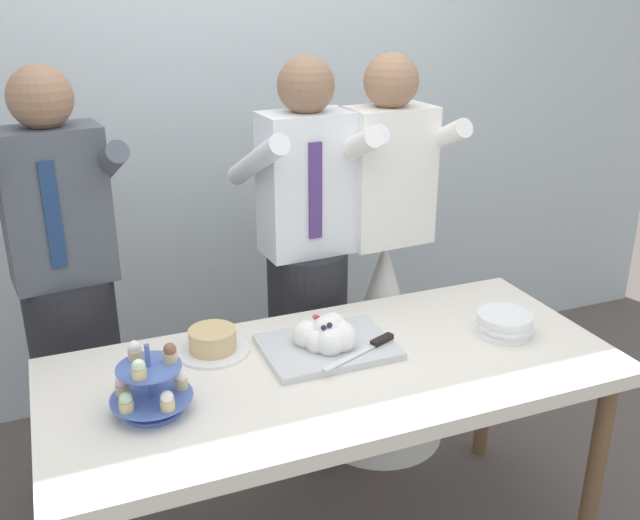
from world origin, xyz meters
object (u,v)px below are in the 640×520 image
(dessert_table, at_px, (336,385))
(person_bride, at_px, (383,316))
(cupcake_stand, at_px, (151,386))
(person_guest, at_px, (72,324))
(plate_stack, at_px, (504,323))
(round_cake, at_px, (213,342))
(main_cake_tray, at_px, (328,339))
(person_groom, at_px, (307,291))

(dessert_table, distance_m, person_bride, 0.79)
(cupcake_stand, distance_m, person_bride, 1.27)
(person_bride, distance_m, person_guest, 1.24)
(plate_stack, bearing_deg, dessert_table, 178.30)
(plate_stack, distance_m, round_cake, 0.99)
(main_cake_tray, height_order, person_groom, person_groom)
(dessert_table, distance_m, cupcake_stand, 0.60)
(dessert_table, xyz_separation_m, person_groom, (0.14, 0.62, 0.05))
(round_cake, height_order, person_groom, person_groom)
(main_cake_tray, xyz_separation_m, person_groom, (0.13, 0.53, -0.07))
(main_cake_tray, height_order, person_guest, person_guest)
(dessert_table, relative_size, cupcake_stand, 7.83)
(round_cake, distance_m, person_groom, 0.63)
(person_groom, bearing_deg, person_bride, -1.77)
(cupcake_stand, distance_m, plate_stack, 1.20)
(main_cake_tray, height_order, person_bride, person_bride)
(cupcake_stand, xyz_separation_m, person_bride, (1.06, 0.66, -0.27))
(dessert_table, bearing_deg, main_cake_tray, 82.62)
(plate_stack, distance_m, person_bride, 0.69)
(main_cake_tray, relative_size, round_cake, 1.77)
(plate_stack, relative_size, person_groom, 0.12)
(plate_stack, height_order, person_bride, person_bride)
(cupcake_stand, xyz_separation_m, round_cake, (0.24, 0.27, -0.04))
(plate_stack, bearing_deg, person_bride, 102.33)
(cupcake_stand, height_order, person_guest, person_guest)
(plate_stack, bearing_deg, round_cake, 165.54)
(dessert_table, distance_m, person_groom, 0.64)
(main_cake_tray, relative_size, plate_stack, 2.19)
(round_cake, bearing_deg, person_bride, 25.24)
(round_cake, relative_size, person_guest, 0.14)
(cupcake_stand, xyz_separation_m, main_cake_tray, (0.59, 0.14, -0.03))
(person_bride, bearing_deg, round_cake, -154.76)
(cupcake_stand, bearing_deg, round_cake, 48.33)
(person_bride, bearing_deg, cupcake_stand, -148.22)
(person_guest, bearing_deg, person_bride, -2.83)
(person_bride, bearing_deg, person_guest, 177.17)
(person_guest, bearing_deg, dessert_table, -41.93)
(person_guest, bearing_deg, main_cake_tray, -37.13)
(person_groom, height_order, person_bride, same)
(main_cake_tray, bearing_deg, round_cake, 159.45)
(main_cake_tray, bearing_deg, person_bride, 47.97)
(dessert_table, xyz_separation_m, cupcake_stand, (-0.58, -0.04, 0.15))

